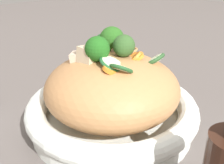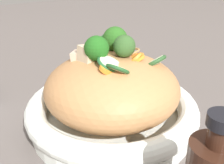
# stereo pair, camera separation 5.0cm
# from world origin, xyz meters

# --- Properties ---
(ground_plane) EXTENTS (3.00, 3.00, 0.00)m
(ground_plane) POSITION_xyz_m (0.00, 0.00, 0.00)
(ground_plane) COLOR #5D5451
(serving_bowl) EXTENTS (0.32, 0.32, 0.06)m
(serving_bowl) POSITION_xyz_m (0.00, 0.00, 0.03)
(serving_bowl) COLOR white
(serving_bowl) RESTS_ON ground_plane
(noodle_heap) EXTENTS (0.24, 0.24, 0.12)m
(noodle_heap) POSITION_xyz_m (-0.00, 0.00, 0.08)
(noodle_heap) COLOR #B67F4D
(noodle_heap) RESTS_ON serving_bowl
(broccoli_florets) EXTENTS (0.12, 0.13, 0.07)m
(broccoli_florets) POSITION_xyz_m (-0.02, -0.03, 0.15)
(broccoli_florets) COLOR #8FB26C
(broccoli_florets) RESTS_ON serving_bowl
(carrot_coins) EXTENTS (0.11, 0.05, 0.02)m
(carrot_coins) POSITION_xyz_m (-0.02, 0.03, 0.14)
(carrot_coins) COLOR orange
(carrot_coins) RESTS_ON serving_bowl
(zucchini_slices) EXTENTS (0.14, 0.07, 0.04)m
(zucchini_slices) POSITION_xyz_m (-0.01, 0.04, 0.14)
(zucchini_slices) COLOR beige
(zucchini_slices) RESTS_ON serving_bowl
(chicken_chunks) EXTENTS (0.11, 0.06, 0.03)m
(chicken_chunks) POSITION_xyz_m (0.01, -0.03, 0.14)
(chicken_chunks) COLOR beige
(chicken_chunks) RESTS_ON serving_bowl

